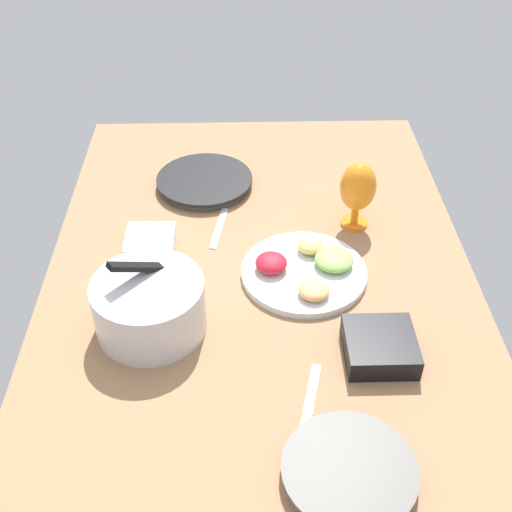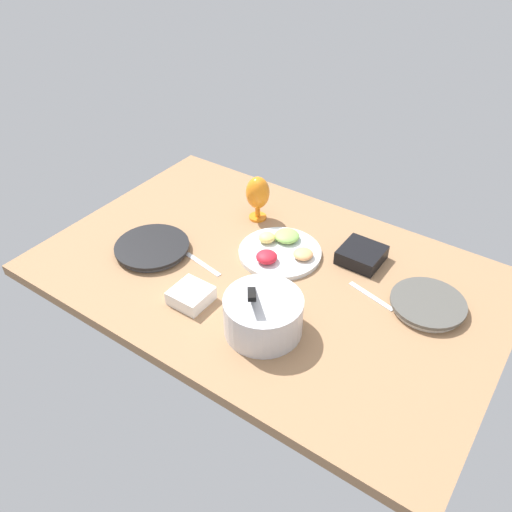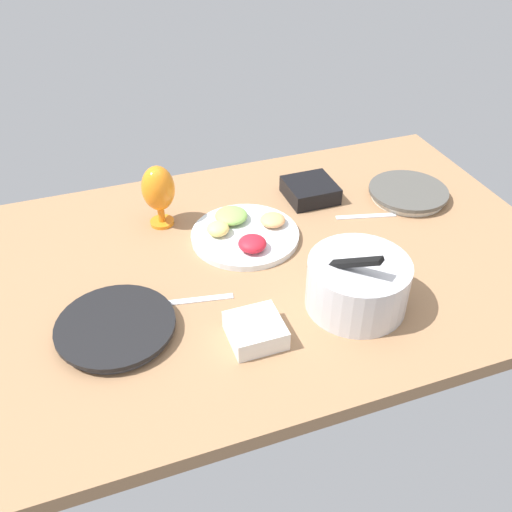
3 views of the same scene
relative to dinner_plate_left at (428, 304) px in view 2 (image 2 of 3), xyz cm
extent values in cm
cube|color=#99704C|center=(52.77, 13.94, -3.58)|extent=(160.00, 104.00, 4.00)
cylinder|color=silver|center=(0.00, 0.00, -0.63)|extent=(22.37, 22.37, 1.90)
cylinder|color=#4E4C47|center=(0.00, 0.00, 0.89)|extent=(24.31, 24.31, 1.14)
cylinder|color=#4C4C51|center=(94.46, 28.69, -0.69)|extent=(25.27, 25.27, 1.78)
cylinder|color=black|center=(94.46, 28.69, 0.73)|extent=(27.46, 27.46, 1.07)
cylinder|color=silver|center=(38.33, 38.42, 4.71)|extent=(24.31, 24.31, 12.59)
cylinder|color=white|center=(38.33, 38.42, 8.49)|extent=(21.88, 21.88, 2.27)
cube|color=black|center=(42.58, 38.42, 12.12)|extent=(12.44, 15.71, 10.19)
cylinder|color=silver|center=(54.60, 3.46, -0.68)|extent=(30.30, 30.30, 1.80)
ellipsoid|color=#F9E072|center=(61.80, 1.36, 1.97)|extent=(6.28, 6.28, 3.49)
ellipsoid|color=red|center=(55.21, 11.32, 2.09)|extent=(7.63, 7.63, 3.74)
ellipsoid|color=#F2A566|center=(45.76, 1.97, 1.66)|extent=(7.23, 7.23, 2.88)
ellipsoid|color=#8CC659|center=(56.30, -3.89, 1.82)|extent=(9.39, 9.39, 3.21)
cylinder|color=orange|center=(75.00, -11.64, -1.08)|extent=(6.95, 6.95, 1.00)
cylinder|color=orange|center=(75.00, -11.64, 1.51)|extent=(2.00, 2.00, 4.18)
ellipsoid|color=orange|center=(75.00, -11.64, 10.29)|extent=(9.35, 9.35, 13.38)
cube|color=black|center=(28.64, -10.29, 1.02)|extent=(14.68, 14.68, 5.20)
cube|color=tan|center=(28.64, -10.29, 2.69)|extent=(12.04, 12.04, 1.66)
cube|color=white|center=(64.97, 41.18, 0.86)|extent=(12.05, 12.05, 4.88)
cube|color=#F9E072|center=(64.97, 41.18, 2.42)|extent=(9.88, 9.88, 1.56)
cube|color=silver|center=(17.30, 5.23, -1.28)|extent=(17.90, 6.10, 0.60)
cube|color=silver|center=(74.23, 24.24, -1.28)|extent=(18.04, 4.87, 0.60)
camera|label=1|loc=(-64.31, 18.16, 102.69)|focal=45.94mm
camera|label=2|loc=(-25.20, 133.50, 116.98)|focal=36.87mm
camera|label=3|loc=(95.86, 127.78, 92.69)|focal=40.21mm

